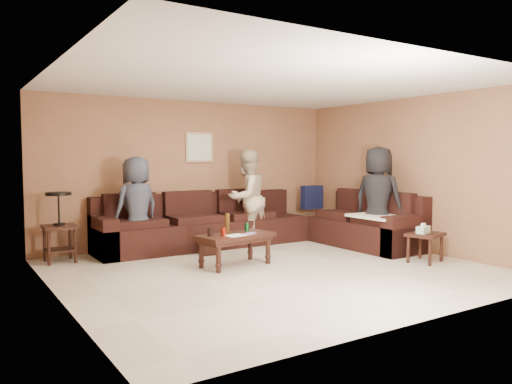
# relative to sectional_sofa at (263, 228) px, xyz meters

# --- Properties ---
(room) EXTENTS (5.60, 5.50, 2.50)m
(room) POSITION_rel_sectional_sofa_xyz_m (-0.81, -1.52, 1.34)
(room) COLOR beige
(room) RESTS_ON ground
(sectional_sofa) EXTENTS (4.65, 2.90, 0.97)m
(sectional_sofa) POSITION_rel_sectional_sofa_xyz_m (0.00, 0.00, 0.00)
(sectional_sofa) COLOR black
(sectional_sofa) RESTS_ON ground
(coffee_table) EXTENTS (1.15, 0.70, 0.73)m
(coffee_table) POSITION_rel_sectional_sofa_xyz_m (-1.13, -1.01, 0.06)
(coffee_table) COLOR black
(coffee_table) RESTS_ON ground
(end_table_left) EXTENTS (0.45, 0.45, 1.02)m
(end_table_left) POSITION_rel_sectional_sofa_xyz_m (-3.16, 0.57, 0.21)
(end_table_left) COLOR black
(end_table_left) RESTS_ON ground
(side_table_right) EXTENTS (0.62, 0.55, 0.57)m
(side_table_right) POSITION_rel_sectional_sofa_xyz_m (1.32, -2.28, 0.05)
(side_table_right) COLOR black
(side_table_right) RESTS_ON ground
(waste_bin) EXTENTS (0.27, 0.27, 0.30)m
(waste_bin) POSITION_rel_sectional_sofa_xyz_m (-1.07, -0.07, -0.17)
(waste_bin) COLOR black
(waste_bin) RESTS_ON ground
(wall_art) EXTENTS (0.52, 0.04, 0.52)m
(wall_art) POSITION_rel_sectional_sofa_xyz_m (-0.71, 0.96, 1.37)
(wall_art) COLOR tan
(wall_art) RESTS_ON ground
(person_left) EXTENTS (0.86, 0.68, 1.54)m
(person_left) POSITION_rel_sectional_sofa_xyz_m (-2.06, 0.39, 0.44)
(person_left) COLOR #333947
(person_left) RESTS_ON ground
(person_middle) EXTENTS (0.94, 0.82, 1.65)m
(person_middle) POSITION_rel_sectional_sofa_xyz_m (-0.14, 0.30, 0.50)
(person_middle) COLOR #C7B394
(person_middle) RESTS_ON ground
(person_right) EXTENTS (0.76, 0.95, 1.70)m
(person_right) POSITION_rel_sectional_sofa_xyz_m (1.44, -1.24, 0.52)
(person_right) COLOR black
(person_right) RESTS_ON ground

